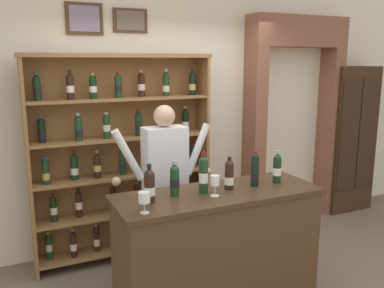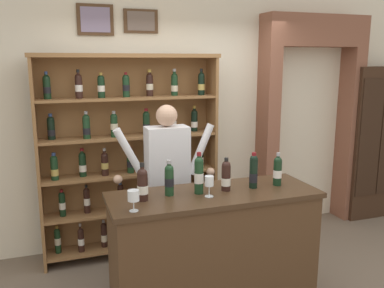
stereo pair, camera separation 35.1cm
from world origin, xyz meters
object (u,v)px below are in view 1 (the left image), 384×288
object	(u,v)px
shopkeeper	(165,175)
tasting_bottle_riserva	(229,175)
tasting_bottle_vin_santo	(175,179)
tasting_counter	(217,252)
wine_glass_center	(215,182)
tasting_bottle_bianco	(204,174)
tasting_bottle_chianti	(255,170)
side_cabinet	(348,139)
wine_glass_spare	(144,199)
wine_shelf	(122,154)
tasting_bottle_grappa	(149,185)
tasting_bottle_prosecco	(277,168)

from	to	relation	value
shopkeeper	tasting_bottle_riserva	distance (m)	0.71
shopkeeper	tasting_bottle_vin_santo	bearing A→B (deg)	-104.12
tasting_counter	tasting_bottle_riserva	world-z (taller)	tasting_bottle_riserva
wine_glass_center	tasting_bottle_bianco	bearing A→B (deg)	113.89
tasting_bottle_riserva	tasting_bottle_chianti	distance (m)	0.24
side_cabinet	shopkeeper	bearing A→B (deg)	-166.26
tasting_bottle_bianco	side_cabinet	bearing A→B (deg)	25.04
wine_glass_spare	wine_glass_center	size ratio (longest dim) A/B	0.92
tasting_bottle_chianti	tasting_counter	bearing A→B (deg)	-177.82
tasting_counter	wine_shelf	bearing A→B (deg)	108.49
shopkeeper	side_cabinet	bearing A→B (deg)	13.74
tasting_bottle_grappa	tasting_bottle_riserva	bearing A→B (deg)	1.22
tasting_counter	tasting_bottle_bianco	distance (m)	0.69
tasting_bottle_grappa	tasting_bottle_vin_santo	size ratio (longest dim) A/B	1.03
tasting_counter	tasting_bottle_chianti	distance (m)	0.75
tasting_counter	wine_glass_center	bearing A→B (deg)	-133.15
tasting_bottle_vin_santo	tasting_counter	bearing A→B (deg)	-9.39
tasting_bottle_bianco	tasting_bottle_riserva	size ratio (longest dim) A/B	1.22
tasting_counter	tasting_bottle_prosecco	xyz separation A→B (m)	(0.57, 0.01, 0.65)
tasting_bottle_grappa	tasting_bottle_chianti	bearing A→B (deg)	0.34
tasting_bottle_vin_santo	wine_glass_spare	size ratio (longest dim) A/B	1.85
wine_shelf	side_cabinet	distance (m)	3.22
tasting_bottle_vin_santo	tasting_bottle_chianti	xyz separation A→B (m)	(0.70, -0.04, 0.01)
side_cabinet	tasting_bottle_prosecco	size ratio (longest dim) A/B	7.11
side_cabinet	shopkeeper	size ratio (longest dim) A/B	1.18
shopkeeper	tasting_bottle_riserva	world-z (taller)	shopkeeper
tasting_bottle_prosecco	wine_glass_center	world-z (taller)	tasting_bottle_prosecco
side_cabinet	tasting_bottle_grappa	xyz separation A→B (m)	(-3.36, -1.38, 0.17)
shopkeeper	tasting_bottle_chianti	xyz separation A→B (m)	(0.55, -0.64, 0.15)
shopkeeper	tasting_bottle_prosecco	world-z (taller)	shopkeeper
tasting_bottle_riserva	tasting_bottle_chianti	bearing A→B (deg)	-2.16
wine_shelf	tasting_bottle_prosecco	size ratio (longest dim) A/B	7.63
tasting_counter	tasting_bottle_riserva	distance (m)	0.65
tasting_bottle_vin_santo	wine_glass_center	distance (m)	0.31
wine_glass_spare	tasting_bottle_chianti	bearing A→B (deg)	11.33
tasting_bottle_vin_santo	tasting_bottle_riserva	xyz separation A→B (m)	(0.46, -0.04, -0.01)
tasting_bottle_riserva	side_cabinet	bearing A→B (deg)	26.94
wine_shelf	tasting_bottle_chianti	xyz separation A→B (m)	(0.78, -1.28, 0.05)
tasting_bottle_chianti	tasting_bottle_bianco	bearing A→B (deg)	178.53
tasting_bottle_riserva	wine_glass_spare	distance (m)	0.82
tasting_bottle_prosecco	wine_glass_center	xyz separation A→B (m)	(-0.65, -0.09, -0.01)
tasting_bottle_riserva	tasting_bottle_chianti	size ratio (longest dim) A/B	0.91
side_cabinet	tasting_bottle_prosecco	world-z (taller)	side_cabinet
shopkeeper	tasting_bottle_vin_santo	size ratio (longest dim) A/B	5.99
tasting_counter	wine_glass_spare	bearing A→B (deg)	-164.15
tasting_counter	tasting_bottle_vin_santo	xyz separation A→B (m)	(-0.35, 0.06, 0.65)
tasting_bottle_prosecco	shopkeeper	bearing A→B (deg)	140.56
tasting_bottle_prosecco	wine_glass_spare	world-z (taller)	tasting_bottle_prosecco
tasting_counter	tasting_bottle_grappa	xyz separation A→B (m)	(-0.57, 0.01, 0.65)
wine_shelf	tasting_bottle_vin_santo	world-z (taller)	wine_shelf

